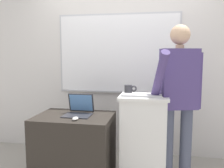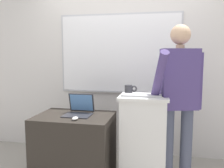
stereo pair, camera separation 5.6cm
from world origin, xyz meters
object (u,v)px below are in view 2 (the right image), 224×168
(laptop, at_px, (80,108))
(coffee_mug, at_px, (129,89))
(wireless_keyboard, at_px, (141,95))
(lectern_podium, at_px, (143,140))
(computer_mouse_by_laptop, at_px, (75,118))
(side_desk, at_px, (75,147))
(person_presenter, at_px, (179,95))

(laptop, bearing_deg, coffee_mug, 13.18)
(wireless_keyboard, height_order, coffee_mug, coffee_mug)
(lectern_podium, relative_size, coffee_mug, 6.90)
(computer_mouse_by_laptop, bearing_deg, side_desk, 113.44)
(lectern_podium, xyz_separation_m, laptop, (-0.74, 0.01, 0.33))
(wireless_keyboard, bearing_deg, side_desk, -179.23)
(lectern_podium, bearing_deg, wireless_keyboard, -113.90)
(computer_mouse_by_laptop, bearing_deg, wireless_keyboard, 15.96)
(wireless_keyboard, bearing_deg, lectern_podium, 66.10)
(side_desk, bearing_deg, coffee_mug, 18.79)
(coffee_mug, bearing_deg, person_presenter, -8.17)
(lectern_podium, height_order, side_desk, lectern_podium)
(laptop, bearing_deg, lectern_podium, -0.75)
(lectern_podium, height_order, laptop, lectern_podium)
(person_presenter, height_order, coffee_mug, person_presenter)
(person_presenter, distance_m, computer_mouse_by_laptop, 1.13)
(computer_mouse_by_laptop, bearing_deg, person_presenter, 16.17)
(computer_mouse_by_laptop, bearing_deg, laptop, 98.15)
(lectern_podium, relative_size, wireless_keyboard, 2.35)
(wireless_keyboard, bearing_deg, laptop, 174.93)
(side_desk, xyz_separation_m, wireless_keyboard, (0.76, 0.01, 0.63))
(wireless_keyboard, xyz_separation_m, computer_mouse_by_laptop, (-0.68, -0.19, -0.24))
(computer_mouse_by_laptop, bearing_deg, coffee_mug, 36.69)
(laptop, distance_m, computer_mouse_by_laptop, 0.27)
(laptop, relative_size, wireless_keyboard, 0.72)
(side_desk, bearing_deg, laptop, 59.81)
(coffee_mug, bearing_deg, lectern_podium, -37.71)
(coffee_mug, bearing_deg, laptop, -166.82)
(lectern_podium, height_order, computer_mouse_by_laptop, lectern_podium)
(wireless_keyboard, distance_m, coffee_mug, 0.25)
(lectern_podium, relative_size, computer_mouse_by_laptop, 10.00)
(laptop, distance_m, wireless_keyboard, 0.74)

